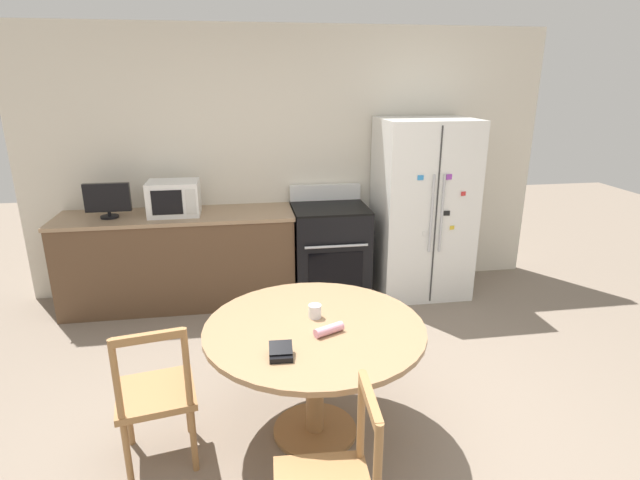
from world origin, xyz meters
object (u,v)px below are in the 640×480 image
Objects in this scene: refrigerator at (422,208)px; oven_range at (330,250)px; countertop_tv at (107,199)px; candle_glass at (315,312)px; wallet at (281,353)px; microwave at (174,198)px; dining_chair_left at (156,395)px.

refrigerator is 1.62× the size of oven_range.
countertop_tv reaches higher than candle_glass.
refrigerator is 1.01m from oven_range.
countertop_tv is at bearing 119.85° from wallet.
countertop_tv reaches higher than oven_range.
microwave is at bearing 1.83° from countertop_tv.
oven_range is 1.58m from microwave.
microwave reaches higher than candle_glass.
countertop_tv is at bearing 129.40° from candle_glass.
refrigerator is at bearing -2.66° from oven_range.
microwave is 0.51× the size of dining_chair_left.
dining_chair_left is at bearing -87.50° from microwave.
refrigerator is at bearing 54.41° from candle_glass.
refrigerator is 1.94× the size of dining_chair_left.
microwave is 1.16× the size of countertop_tv.
oven_range is 2.35× the size of microwave.
candle_glass is (-0.44, -1.96, 0.31)m from oven_range.
oven_range is 2.71× the size of countertop_tv.
candle_glass is (0.92, 0.20, 0.34)m from dining_chair_left.
refrigerator reaches higher than microwave.
countertop_tv is 0.44× the size of dining_chair_left.
microwave is at bearing 179.71° from oven_range.
dining_chair_left is 1.01m from candle_glass.
microwave reaches higher than dining_chair_left.
countertop_tv is at bearing 97.32° from dining_chair_left.
oven_range is at bearing 73.96° from wallet.
dining_chair_left is at bearing -72.62° from countertop_tv.
dining_chair_left is at bearing -167.50° from candle_glass.
wallet is (-0.24, -0.42, -0.01)m from candle_glass.
refrigerator is 2.97m from countertop_tv.
countertop_tv reaches higher than dining_chair_left.
oven_range is 2.03m from candle_glass.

